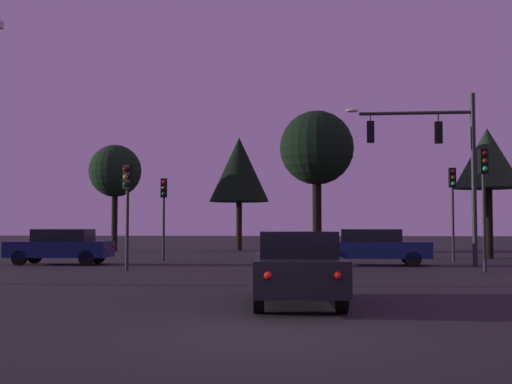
% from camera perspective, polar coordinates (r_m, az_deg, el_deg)
% --- Properties ---
extents(ground_plane, '(168.00, 168.00, 0.00)m').
position_cam_1_polar(ground_plane, '(34.31, 4.21, -5.75)').
color(ground_plane, black).
rests_on(ground_plane, ground).
extents(traffic_signal_mast_arm, '(5.29, 0.37, 7.10)m').
position_cam_1_polar(traffic_signal_mast_arm, '(27.88, 15.63, 3.41)').
color(traffic_signal_mast_arm, '#232326').
rests_on(traffic_signal_mast_arm, ground).
extents(traffic_light_corner_left, '(0.32, 0.36, 4.33)m').
position_cam_1_polar(traffic_light_corner_left, '(31.27, 16.79, -0.27)').
color(traffic_light_corner_left, '#232326').
rests_on(traffic_light_corner_left, ground).
extents(traffic_light_corner_right, '(0.36, 0.38, 3.92)m').
position_cam_1_polar(traffic_light_corner_right, '(24.69, -11.17, -0.28)').
color(traffic_light_corner_right, '#232326').
rests_on(traffic_light_corner_right, ground).
extents(traffic_light_median, '(0.35, 0.38, 4.45)m').
position_cam_1_polar(traffic_light_median, '(25.04, 19.26, 0.61)').
color(traffic_light_median, '#232326').
rests_on(traffic_light_median, ground).
extents(traffic_light_far_side, '(0.34, 0.37, 3.91)m').
position_cam_1_polar(traffic_light_far_side, '(31.26, -8.06, -0.89)').
color(traffic_light_far_side, '#232326').
rests_on(traffic_light_far_side, ground).
extents(car_nearside_lane, '(2.12, 4.65, 1.52)m').
position_cam_1_polar(car_nearside_lane, '(13.76, 3.53, -6.46)').
color(car_nearside_lane, black).
rests_on(car_nearside_lane, ground).
extents(car_crossing_left, '(4.66, 1.89, 1.52)m').
position_cam_1_polar(car_crossing_left, '(27.87, 10.20, -4.70)').
color(car_crossing_left, '#0F1947').
rests_on(car_crossing_left, ground).
extents(car_crossing_right, '(4.46, 2.09, 1.52)m').
position_cam_1_polar(car_crossing_right, '(29.34, -16.67, -4.53)').
color(car_crossing_right, '#0F1947').
rests_on(car_crossing_right, ground).
extents(tree_behind_sign, '(3.48, 3.48, 7.09)m').
position_cam_1_polar(tree_behind_sign, '(44.48, -12.20, 1.75)').
color(tree_behind_sign, black).
rests_on(tree_behind_sign, ground).
extents(tree_left_far, '(4.15, 4.15, 7.84)m').
position_cam_1_polar(tree_left_far, '(45.29, -1.48, 1.95)').
color(tree_left_far, black).
rests_on(tree_left_far, ground).
extents(tree_center_horizon, '(3.48, 3.48, 6.75)m').
position_cam_1_polar(tree_center_horizon, '(35.92, 19.55, 2.72)').
color(tree_center_horizon, black).
rests_on(tree_center_horizon, ground).
extents(tree_right_cluster, '(3.82, 3.82, 7.60)m').
position_cam_1_polar(tree_right_cluster, '(33.80, 5.32, 3.77)').
color(tree_right_cluster, black).
rests_on(tree_right_cluster, ground).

